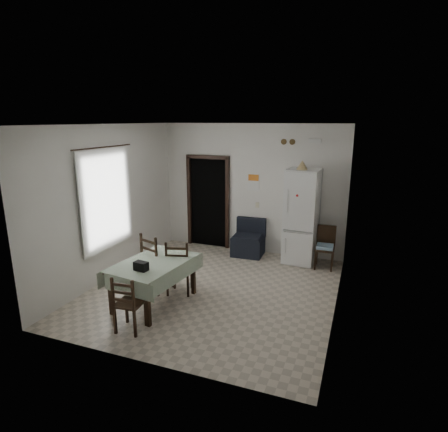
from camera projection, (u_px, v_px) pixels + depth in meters
ground at (214, 289)px, 6.76m from camera, size 4.50×4.50×0.00m
ceiling at (213, 124)px, 6.03m from camera, size 4.20×4.50×0.02m
wall_back at (251, 189)px, 8.43m from camera, size 4.20×0.02×2.90m
wall_front at (141, 255)px, 4.36m from camera, size 4.20×0.02×2.90m
wall_left at (112, 202)px, 7.11m from camera, size 0.02×4.50×2.90m
wall_right at (342, 223)px, 5.68m from camera, size 0.02×4.50×2.90m
doorway at (212, 201)px, 9.07m from camera, size 1.06×0.52×2.22m
window_recess at (102, 199)px, 6.92m from camera, size 0.10×1.20×1.60m
curtain at (107, 199)px, 6.89m from camera, size 0.02×1.45×1.85m
curtain_rod at (103, 147)px, 6.64m from camera, size 0.02×1.60×0.02m
calendar at (253, 182)px, 8.36m from camera, size 0.28×0.02×0.40m
calendar_image at (254, 178)px, 8.33m from camera, size 0.24×0.01×0.14m
light_switch at (257, 205)px, 8.46m from camera, size 0.08×0.02×0.12m
vent_left at (284, 142)px, 7.91m from camera, size 0.12×0.03×0.12m
vent_right at (292, 142)px, 7.85m from camera, size 0.12×0.03×0.12m
emergency_light at (315, 141)px, 7.66m from camera, size 0.25×0.07×0.09m
fridge at (302, 217)px, 7.84m from camera, size 0.69×0.69×2.00m
tan_cone at (302, 165)px, 7.49m from camera, size 0.25×0.25×0.19m
navy_seat at (248, 238)px, 8.39m from camera, size 0.70×0.68×0.81m
corner_chair at (325, 248)px, 7.62m from camera, size 0.39×0.39×0.87m
dining_table at (154, 283)px, 6.16m from camera, size 1.11×1.53×0.74m
black_bag at (141, 266)px, 5.71m from camera, size 0.23×0.15×0.14m
dining_chair_far_left at (158, 261)px, 6.64m from camera, size 0.58×0.58×1.06m
dining_chair_far_right at (179, 266)px, 6.54m from camera, size 0.51×0.51×0.97m
dining_chair_near_head at (130, 303)px, 5.36m from camera, size 0.40×0.40×0.86m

